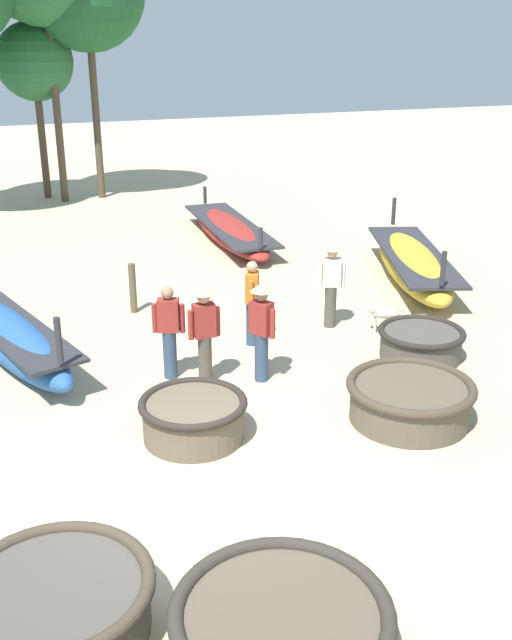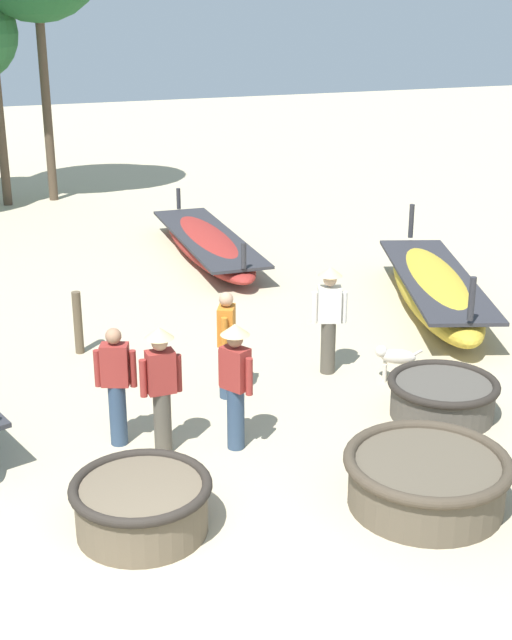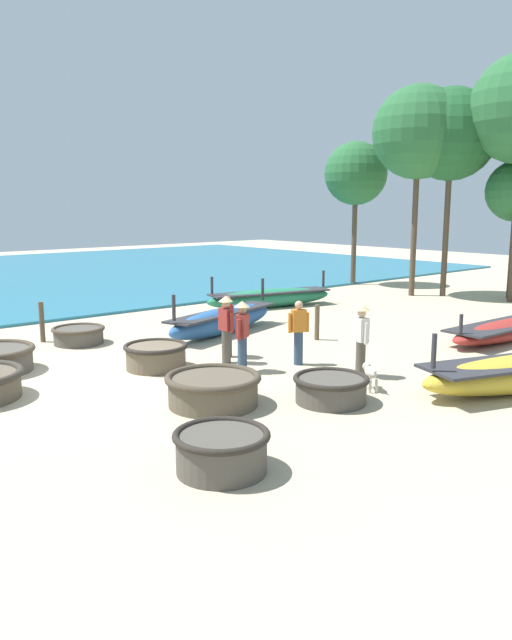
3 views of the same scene
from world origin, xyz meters
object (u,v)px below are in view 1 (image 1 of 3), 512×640
Objects in this scene: long_boat_blue_hull at (413,264)px; mooring_post_inland at (133,288)px; fisherman_with_hat at (169,330)px; long_boat_green_hull at (230,231)px; fisherman_standing_left at (331,279)px; long_boat_red_hull at (9,336)px; coracle_beside_post at (421,342)px; coracle_center at (56,604)px; fisherman_hauling at (204,328)px; dog at (383,314)px; coracle_nearest at (410,399)px; coracle_far_right at (281,629)px; fisherman_by_coracle at (262,325)px; fisherman_standing_right at (252,301)px; tree_rightmost at (34,62)px; coracle_upturned at (193,417)px.

mooring_post_inland is at bearing 177.85° from long_boat_blue_hull.
long_boat_blue_hull is 3.41× the size of fisherman_with_hat.
long_boat_green_hull is 6.56m from fisherman_standing_left.
mooring_post_inland is at bearing 31.45° from long_boat_red_hull.
long_boat_green_hull is at bearing 94.47° from coracle_beside_post.
fisherman_standing_left reaches higher than fisherman_with_hat.
coracle_center is 0.39× the size of long_boat_red_hull.
mooring_post_inland is (-6.33, 0.24, 0.11)m from long_boat_blue_hull.
coracle_beside_post is at bearing -5.19° from fisherman_hauling.
coracle_nearest is at bearing -112.99° from dog.
long_boat_red_hull is at bearing 169.65° from dog.
coracle_far_right is 1.23× the size of fisherman_by_coracle.
coracle_nearest is at bearing -39.12° from long_boat_red_hull.
coracle_far_right is 8.11m from dog.
mooring_post_inland is (0.60, 9.29, 0.19)m from coracle_far_right.
tree_rightmost is at bearing 98.40° from fisherman_standing_right.
fisherman_hauling is (2.88, -2.11, 0.54)m from long_boat_red_hull.
long_boat_blue_hull is at bearing -2.15° from mooring_post_inland.
fisherman_standing_right is (4.14, -0.87, 0.42)m from long_boat_red_hull.
fisherman_standing_right is 2.57× the size of dog.
coracle_center is 1.21× the size of fisherman_standing_right.
long_boat_blue_hull is 7.06m from fisherman_with_hat.
fisherman_with_hat reaches higher than long_boat_blue_hull.
coracle_nearest is at bearing 45.13° from coracle_far_right.
coracle_far_right is 8.00m from long_boat_red_hull.
fisherman_with_hat reaches higher than coracle_far_right.
fisherman_with_hat is 4.28m from dog.
coracle_far_right is 6.13m from fisherman_with_hat.
fisherman_standing_right is 1.92m from fisherman_with_hat.
fisherman_standing_left is 3.33m from fisherman_hauling.
coracle_nearest is 2.60m from fisherman_by_coracle.
long_boat_blue_hull is at bearing 29.73° from fisherman_hauling.
coracle_beside_post is (4.46, 1.26, -0.03)m from coracle_upturned.
coracle_center is at bearing -125.16° from fisherman_standing_right.
long_boat_blue_hull reaches higher than coracle_beside_post.
coracle_beside_post is 8.43m from long_boat_green_hull.
long_boat_blue_hull is at bearing 58.06° from coracle_nearest.
coracle_beside_post is at bearing 53.88° from coracle_nearest.
fisherman_standing_left is at bearing 40.03° from fisherman_by_coracle.
coracle_far_right is (-4.81, -5.33, 0.03)m from coracle_beside_post.
coracle_beside_post is 0.90× the size of fisherman_standing_left.
coracle_far_right is 5.81m from fisherman_by_coracle.
mooring_post_inland is at bearing -128.63° from long_boat_green_hull.
long_boat_red_hull is 3.15× the size of fisherman_with_hat.
long_boat_blue_hull is at bearing 8.24° from long_boat_red_hull.
coracle_beside_post is at bearing -10.04° from fisherman_with_hat.
coracle_upturned is 1.01× the size of coracle_beside_post.
coracle_far_right is at bearing -76.49° from long_boat_red_hull.
fisherman_with_hat is at bearing -155.07° from long_boat_blue_hull.
dog is (6.63, -1.21, -0.04)m from long_boat_red_hull.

